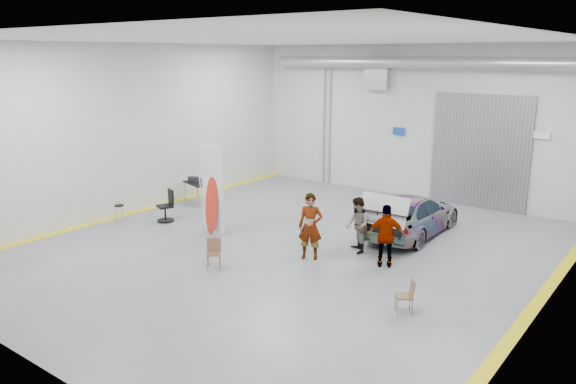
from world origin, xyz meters
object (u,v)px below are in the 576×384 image
Objects in this scene: person_a at (310,226)px; person_b at (357,225)px; surfboard_display at (212,196)px; office_chair at (167,208)px; sedan_car at (412,215)px; person_c at (386,236)px; shop_stool at (120,214)px; folding_chair_near at (214,259)px; folding_chair_far at (404,303)px; work_table at (196,182)px.

person_b is (0.79, 1.23, -0.12)m from person_a.
surfboard_display is 2.81× the size of office_chair.
person_a is (-1.33, -3.75, 0.30)m from sedan_car.
person_c is 2.77× the size of shop_stool.
person_b reaches higher than folding_chair_near.
person_c is at bearing 100.62° from sedan_car.
shop_stool is at bearing -17.34° from person_c.
shop_stool is at bearing -113.49° from office_chair.
shop_stool is at bearing -126.70° from folding_chair_far.
office_chair is (-2.25, 0.05, -0.76)m from surfboard_display.
person_a is 3.79m from surfboard_display.
person_a reaches higher than sedan_car.
person_b is 8.31m from shop_stool.
folding_chair_near is (-1.65, -2.15, -0.70)m from person_a.
person_a reaches higher than work_table.
surfboard_display is 3.84× the size of folding_chair_far.
shop_stool is at bearing 28.08° from sedan_car.
person_c is 2.22× the size of folding_chair_near.
office_chair is (-6.82, -1.22, -0.34)m from person_b.
sedan_car is 9.79m from shop_stool.
folding_chair_near is at bearing 61.62° from sedan_car.
shop_stool is (-7.96, -2.33, -0.50)m from person_b.
folding_chair_near is at bearing -150.64° from person_a.
person_b is at bearing 13.04° from surfboard_display.
person_a is at bearing 11.63° from folding_chair_near.
person_b is 4.05m from folding_chair_far.
surfboard_display reaches higher than person_b.
folding_chair_far is at bearing -34.75° from folding_chair_near.
work_table is (-8.34, -1.38, 0.16)m from sedan_car.
person_a is 1.08× the size of person_c.
work_table is (-10.65, 3.95, 0.55)m from folding_chair_far.
sedan_car is 7.06× the size of shop_stool.
person_c is at bearing -178.35° from folding_chair_far.
folding_chair_far is at bearing 0.17° from person_b.
folding_chair_near is 1.25× the size of shop_stool.
person_c is 4.67m from folding_chair_near.
folding_chair_near is (-2.98, -5.90, -0.40)m from sedan_car.
work_table is (-9.00, 1.66, -0.07)m from person_c.
office_chair is at bearing 25.33° from sedan_car.
folding_chair_near is (2.13, -2.11, -1.00)m from surfboard_display.
surfboard_display is at bearing -119.54° from person_b.
work_table is at bearing 7.82° from sedan_car.
person_b reaches higher than office_chair.
folding_chair_near is 5.32m from folding_chair_far.
folding_chair_far is (3.64, -1.58, -0.69)m from person_a.
person_c is at bearing 11.10° from shop_stool.
surfboard_display reaches higher than work_table.
person_a reaches higher than folding_chair_far.
work_table is at bearing -144.46° from folding_chair_far.
work_table reaches higher than folding_chair_far.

